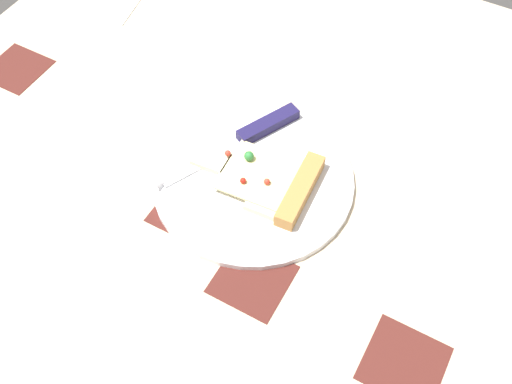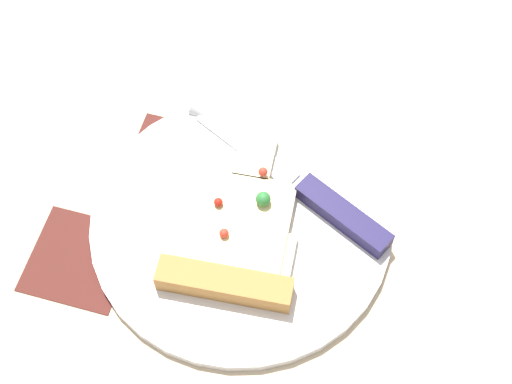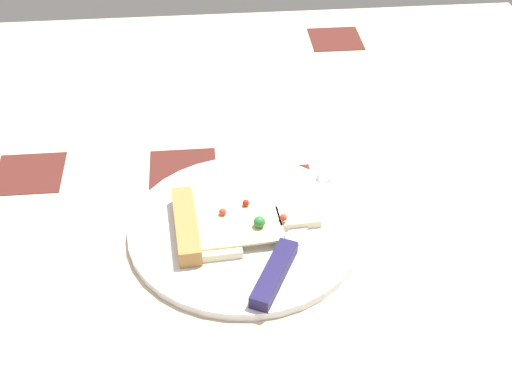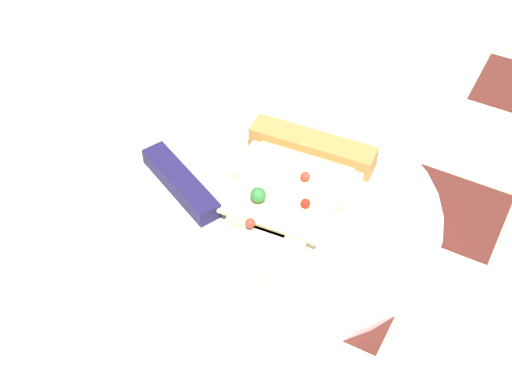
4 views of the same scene
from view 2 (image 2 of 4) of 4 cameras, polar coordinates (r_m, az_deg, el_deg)
ground_plane at (r=74.21cm, az=-3.77°, el=-3.57°), size 116.96×116.96×3.00cm
plate at (r=72.64cm, az=-1.11°, el=-2.25°), size 28.13×28.13×1.06cm
pizza_slice at (r=70.33cm, az=-1.54°, el=-3.59°), size 17.92×12.16×2.68cm
knife at (r=73.27cm, az=3.62°, el=0.32°), size 12.52×22.44×2.45cm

